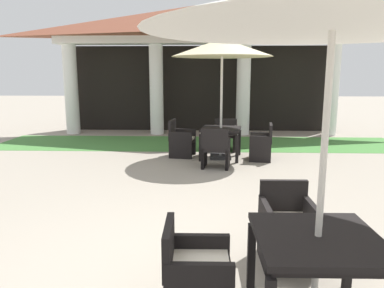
{
  "coord_description": "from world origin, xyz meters",
  "views": [
    {
      "loc": [
        0.2,
        -3.43,
        2.01
      ],
      "look_at": [
        -0.03,
        2.69,
        0.83
      ],
      "focal_mm": 34.37,
      "sensor_mm": 36.0,
      "label": 1
    }
  ],
  "objects_px": {
    "patio_umbrella_mid_left": "(334,7)",
    "patio_chair_mid_left_west": "(195,274)",
    "patio_umbrella_near_foreground": "(222,49)",
    "patio_table_near_foreground": "(221,132)",
    "patio_chair_near_foreground_east": "(262,143)",
    "patio_chair_near_foreground_south": "(216,149)",
    "patio_chair_near_foreground_north": "(225,135)",
    "patio_chair_mid_left_north": "(287,226)",
    "patio_table_mid_left": "(317,247)",
    "patio_chair_near_foreground_west": "(181,140)"
  },
  "relations": [
    {
      "from": "patio_chair_mid_left_north",
      "to": "patio_umbrella_near_foreground",
      "type": "bearing_deg",
      "value": -85.09
    },
    {
      "from": "patio_chair_near_foreground_north",
      "to": "patio_chair_mid_left_west",
      "type": "distance_m",
      "value": 6.93
    },
    {
      "from": "patio_chair_mid_left_north",
      "to": "patio_umbrella_mid_left",
      "type": "bearing_deg",
      "value": 90.0
    },
    {
      "from": "patio_umbrella_near_foreground",
      "to": "patio_chair_near_foreground_west",
      "type": "distance_m",
      "value": 2.38
    },
    {
      "from": "patio_chair_near_foreground_east",
      "to": "patio_umbrella_mid_left",
      "type": "xyz_separation_m",
      "value": [
        -0.44,
        -5.78,
        2.06
      ]
    },
    {
      "from": "patio_chair_mid_left_west",
      "to": "patio_chair_near_foreground_east",
      "type": "bearing_deg",
      "value": 165.38
    },
    {
      "from": "patio_chair_mid_left_west",
      "to": "patio_umbrella_near_foreground",
      "type": "bearing_deg",
      "value": 174.76
    },
    {
      "from": "patio_table_mid_left",
      "to": "patio_umbrella_mid_left",
      "type": "xyz_separation_m",
      "value": [
        -0.0,
        0.0,
        1.81
      ]
    },
    {
      "from": "patio_table_near_foreground",
      "to": "patio_chair_mid_left_west",
      "type": "height_order",
      "value": "patio_chair_mid_left_west"
    },
    {
      "from": "patio_umbrella_near_foreground",
      "to": "patio_table_near_foreground",
      "type": "bearing_deg",
      "value": -94.76
    },
    {
      "from": "patio_chair_near_foreground_east",
      "to": "patio_chair_near_foreground_south",
      "type": "bearing_deg",
      "value": 134.94
    },
    {
      "from": "patio_table_near_foreground",
      "to": "patio_chair_mid_left_north",
      "type": "height_order",
      "value": "patio_chair_mid_left_north"
    },
    {
      "from": "patio_chair_near_foreground_east",
      "to": "patio_table_mid_left",
      "type": "height_order",
      "value": "patio_chair_near_foreground_east"
    },
    {
      "from": "patio_chair_mid_left_north",
      "to": "patio_chair_mid_left_west",
      "type": "bearing_deg",
      "value": 45.07
    },
    {
      "from": "patio_table_near_foreground",
      "to": "patio_chair_mid_left_north",
      "type": "bearing_deg",
      "value": -84.1
    },
    {
      "from": "patio_umbrella_mid_left",
      "to": "patio_chair_mid_left_north",
      "type": "bearing_deg",
      "value": 90.99
    },
    {
      "from": "patio_umbrella_mid_left",
      "to": "patio_chair_mid_left_west",
      "type": "bearing_deg",
      "value": -179.01
    },
    {
      "from": "patio_chair_near_foreground_south",
      "to": "patio_umbrella_near_foreground",
      "type": "bearing_deg",
      "value": 90.0
    },
    {
      "from": "patio_chair_near_foreground_west",
      "to": "patio_chair_near_foreground_east",
      "type": "bearing_deg",
      "value": 90.0
    },
    {
      "from": "patio_chair_near_foreground_north",
      "to": "patio_umbrella_mid_left",
      "type": "bearing_deg",
      "value": 101.76
    },
    {
      "from": "patio_umbrella_near_foreground",
      "to": "patio_table_mid_left",
      "type": "bearing_deg",
      "value": -84.9
    },
    {
      "from": "patio_chair_near_foreground_south",
      "to": "patio_chair_near_foreground_north",
      "type": "bearing_deg",
      "value": 90.0
    },
    {
      "from": "patio_table_mid_left",
      "to": "patio_chair_mid_left_north",
      "type": "xyz_separation_m",
      "value": [
        -0.02,
        0.97,
        -0.25
      ]
    },
    {
      "from": "patio_table_near_foreground",
      "to": "patio_chair_near_foreground_south",
      "type": "relative_size",
      "value": 1.18
    },
    {
      "from": "patio_table_near_foreground",
      "to": "patio_table_mid_left",
      "type": "relative_size",
      "value": 1.05
    },
    {
      "from": "patio_table_near_foreground",
      "to": "patio_chair_mid_left_west",
      "type": "bearing_deg",
      "value": -94.25
    },
    {
      "from": "patio_chair_near_foreground_north",
      "to": "patio_chair_mid_left_west",
      "type": "bearing_deg",
      "value": 93.71
    },
    {
      "from": "patio_table_near_foreground",
      "to": "patio_chair_near_foreground_north",
      "type": "distance_m",
      "value": 1.0
    },
    {
      "from": "patio_table_near_foreground",
      "to": "patio_chair_near_foreground_west",
      "type": "xyz_separation_m",
      "value": [
        -0.97,
        0.15,
        -0.23
      ]
    },
    {
      "from": "patio_table_near_foreground",
      "to": "patio_chair_mid_left_west",
      "type": "relative_size",
      "value": 1.24
    },
    {
      "from": "patio_table_near_foreground",
      "to": "patio_table_mid_left",
      "type": "xyz_separation_m",
      "value": [
        0.53,
        -5.93,
        0.02
      ]
    },
    {
      "from": "patio_chair_near_foreground_west",
      "to": "patio_chair_near_foreground_south",
      "type": "relative_size",
      "value": 1.02
    },
    {
      "from": "patio_chair_near_foreground_east",
      "to": "patio_table_mid_left",
      "type": "distance_m",
      "value": 5.8
    },
    {
      "from": "patio_table_mid_left",
      "to": "patio_umbrella_mid_left",
      "type": "height_order",
      "value": "patio_umbrella_mid_left"
    },
    {
      "from": "patio_umbrella_near_foreground",
      "to": "patio_chair_mid_left_north",
      "type": "distance_m",
      "value": 5.43
    },
    {
      "from": "patio_umbrella_mid_left",
      "to": "patio_chair_mid_left_west",
      "type": "distance_m",
      "value": 2.28
    },
    {
      "from": "patio_chair_near_foreground_east",
      "to": "patio_chair_near_foreground_south",
      "type": "relative_size",
      "value": 0.98
    },
    {
      "from": "patio_chair_near_foreground_west",
      "to": "patio_chair_mid_left_west",
      "type": "bearing_deg",
      "value": 13.49
    },
    {
      "from": "patio_chair_near_foreground_west",
      "to": "patio_chair_near_foreground_east",
      "type": "xyz_separation_m",
      "value": [
        1.93,
        -0.29,
        -0.0
      ]
    },
    {
      "from": "patio_chair_near_foreground_south",
      "to": "patio_umbrella_mid_left",
      "type": "relative_size",
      "value": 0.32
    },
    {
      "from": "patio_table_near_foreground",
      "to": "patio_chair_near_foreground_north",
      "type": "height_order",
      "value": "patio_chair_near_foreground_north"
    },
    {
      "from": "patio_chair_near_foreground_south",
      "to": "patio_chair_mid_left_north",
      "type": "xyz_separation_m",
      "value": [
        0.66,
        -3.99,
        -0.01
      ]
    },
    {
      "from": "patio_chair_mid_left_west",
      "to": "patio_table_mid_left",
      "type": "bearing_deg",
      "value": 90.0
    },
    {
      "from": "patio_chair_near_foreground_east",
      "to": "patio_chair_mid_left_west",
      "type": "xyz_separation_m",
      "value": [
        -1.41,
        -5.8,
        0.0
      ]
    },
    {
      "from": "patio_chair_near_foreground_west",
      "to": "patio_umbrella_mid_left",
      "type": "height_order",
      "value": "patio_umbrella_mid_left"
    },
    {
      "from": "patio_chair_mid_left_west",
      "to": "patio_chair_near_foreground_north",
      "type": "bearing_deg",
      "value": 174.15
    },
    {
      "from": "patio_chair_near_foreground_east",
      "to": "patio_chair_near_foreground_south",
      "type": "xyz_separation_m",
      "value": [
        -1.11,
        -0.82,
        0.01
      ]
    },
    {
      "from": "patio_chair_near_foreground_east",
      "to": "patio_chair_near_foreground_south",
      "type": "distance_m",
      "value": 1.38
    },
    {
      "from": "patio_umbrella_near_foreground",
      "to": "patio_table_mid_left",
      "type": "relative_size",
      "value": 2.88
    },
    {
      "from": "patio_table_near_foreground",
      "to": "patio_chair_near_foreground_east",
      "type": "distance_m",
      "value": 1.0
    }
  ]
}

